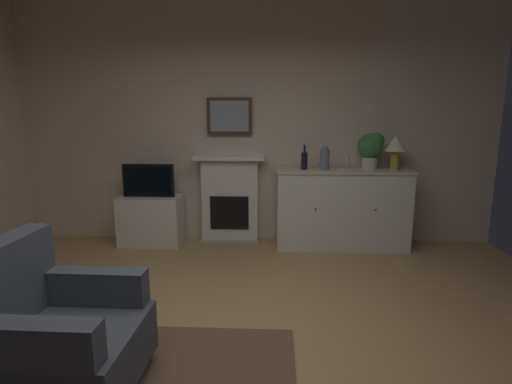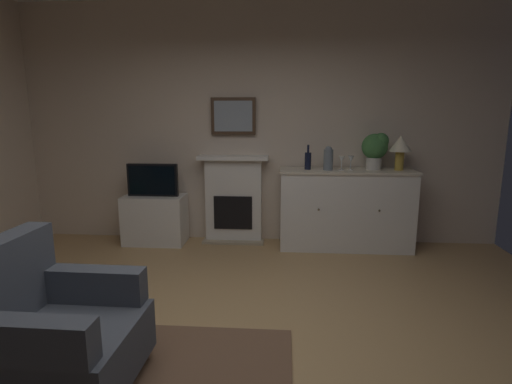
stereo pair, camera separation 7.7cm
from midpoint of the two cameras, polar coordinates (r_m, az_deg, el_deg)
name	(u,v)px [view 2 (the right image)]	position (r m, az deg, el deg)	size (l,w,h in m)	color
ground_plane	(229,363)	(2.92, -3.04, -23.31)	(5.99, 5.27, 0.10)	tan
wall_rear	(257,125)	(5.01, 0.61, 9.68)	(5.99, 0.06, 2.95)	beige
fireplace_unit	(234,199)	(5.02, -2.78, -1.00)	(0.87, 0.30, 1.10)	white
framed_picture	(233,116)	(4.95, -2.83, 10.85)	(0.55, 0.04, 0.45)	#473323
sideboard_cabinet	(346,209)	(4.88, 13.22, -2.43)	(1.58, 0.49, 0.96)	white
table_lamp	(400,146)	(4.90, 20.49, 6.19)	(0.26, 0.26, 0.40)	#B79338
wine_bottle	(308,160)	(4.72, 7.94, 4.53)	(0.08, 0.08, 0.29)	black
wine_glass_left	(342,160)	(4.73, 12.69, 4.55)	(0.07, 0.07, 0.16)	silver
wine_glass_center	(351,160)	(4.77, 13.96, 4.55)	(0.07, 0.07, 0.16)	silver
vase_decorative	(328,158)	(4.70, 10.83, 4.80)	(0.11, 0.11, 0.28)	slate
tv_cabinet	(155,219)	(5.13, -13.88, -3.84)	(0.75, 0.42, 0.61)	white
tv_set	(153,180)	(5.00, -14.23, 1.68)	(0.62, 0.07, 0.40)	black
potted_plant_small	(376,148)	(4.87, 17.26, 6.11)	(0.30, 0.30, 0.43)	beige
armchair	(52,332)	(2.64, -26.52, -17.59)	(0.82, 0.79, 0.92)	#474C56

